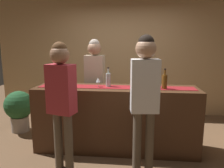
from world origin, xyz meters
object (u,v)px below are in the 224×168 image
at_px(wine_bottle_clear, 108,80).
at_px(customer_browsing, 61,94).
at_px(wine_bottle_green, 150,81).
at_px(wine_glass_mid_counter, 70,80).
at_px(wine_glass_near_customer, 98,80).
at_px(potted_plant_tall, 19,108).
at_px(customer_sipping, 145,90).
at_px(wine_bottle_amber, 165,81).
at_px(bartender, 95,76).

distance_m(wine_bottle_clear, customer_browsing, 0.86).
height_order(wine_bottle_green, wine_glass_mid_counter, wine_bottle_green).
distance_m(wine_bottle_green, wine_glass_near_customer, 0.78).
bearing_deg(potted_plant_tall, wine_bottle_clear, -15.57).
bearing_deg(wine_glass_near_customer, customer_sipping, -40.97).
height_order(wine_glass_mid_counter, customer_browsing, customer_browsing).
distance_m(wine_bottle_clear, customer_sipping, 0.83).
distance_m(wine_bottle_amber, customer_browsing, 1.48).
bearing_deg(wine_bottle_clear, wine_bottle_green, -3.95).
bearing_deg(wine_bottle_amber, wine_bottle_green, 168.31).
height_order(bartender, customer_sipping, customer_sipping).
xyz_separation_m(wine_glass_near_customer, customer_sipping, (0.68, -0.59, -0.00)).
bearing_deg(customer_browsing, customer_sipping, 18.19).
relative_size(wine_bottle_green, wine_glass_mid_counter, 2.10).
height_order(wine_bottle_amber, wine_glass_near_customer, wine_bottle_amber).
distance_m(wine_bottle_green, bartender, 1.11).
bearing_deg(bartender, potted_plant_tall, 7.90).
bearing_deg(wine_bottle_green, wine_glass_near_customer, -179.46).
relative_size(wine_glass_near_customer, customer_browsing, 0.09).
xyz_separation_m(wine_bottle_amber, customer_browsing, (-1.35, -0.60, -0.08)).
relative_size(bartender, customer_browsing, 1.03).
distance_m(wine_bottle_amber, wine_glass_mid_counter, 1.42).
xyz_separation_m(wine_bottle_green, wine_bottle_clear, (-0.63, 0.04, 0.00)).
xyz_separation_m(wine_bottle_clear, wine_glass_near_customer, (-0.15, -0.05, -0.01)).
bearing_deg(bartender, wine_bottle_amber, 156.48).
bearing_deg(wine_bottle_clear, wine_glass_mid_counter, -172.91).
relative_size(wine_bottle_amber, wine_bottle_clear, 1.00).
bearing_deg(wine_glass_mid_counter, wine_glass_near_customer, 2.83).
height_order(wine_bottle_clear, bartender, bartender).
distance_m(wine_glass_mid_counter, customer_sipping, 1.24).
bearing_deg(customer_sipping, wine_bottle_green, 74.17).
xyz_separation_m(wine_bottle_green, wine_bottle_amber, (0.21, -0.04, 0.00)).
bearing_deg(wine_glass_near_customer, customer_browsing, -119.79).
bearing_deg(customer_sipping, bartender, 119.22).
height_order(wine_bottle_green, potted_plant_tall, wine_bottle_green).
bearing_deg(bartender, wine_glass_mid_counter, 72.17).
height_order(wine_bottle_clear, wine_glass_near_customer, wine_bottle_clear).
xyz_separation_m(wine_bottle_clear, wine_glass_mid_counter, (-0.58, -0.07, -0.01)).
relative_size(wine_glass_near_customer, potted_plant_tall, 0.18).
relative_size(wine_bottle_green, wine_bottle_clear, 1.00).
bearing_deg(wine_bottle_amber, customer_browsing, -156.08).
bearing_deg(bartender, customer_sipping, 130.71).
distance_m(wine_glass_mid_counter, potted_plant_tall, 1.47).
relative_size(wine_bottle_amber, bartender, 0.17).
distance_m(wine_bottle_amber, bartender, 1.31).
bearing_deg(wine_bottle_green, wine_glass_mid_counter, -178.65).
distance_m(wine_glass_near_customer, bartender, 0.62).
height_order(wine_bottle_green, customer_sipping, customer_sipping).
bearing_deg(potted_plant_tall, bartender, 2.34).
bearing_deg(wine_bottle_amber, potted_plant_tall, 167.47).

